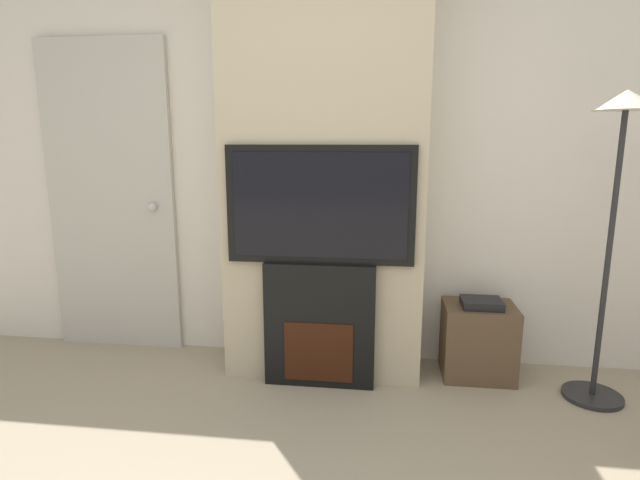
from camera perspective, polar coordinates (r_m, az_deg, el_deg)
The scene contains 7 objects.
wall_back at distance 3.22m, azimuth 1.03°, elevation 9.92°, with size 6.00×0.06×2.70m.
chimney_breast at distance 2.99m, azimuth 0.52°, elevation 9.80°, with size 1.18×0.42×2.70m.
fireplace at distance 2.97m, azimuth -0.00°, elevation -9.60°, with size 0.64×0.15×0.74m.
television at distance 2.80m, azimuth -0.01°, elevation 4.01°, with size 1.06×0.07×0.67m.
floor_lamp at distance 3.02m, azimuth 30.89°, elevation 6.31°, with size 0.32×0.32×1.68m.
media_stand at distance 3.25m, azimuth 17.61°, elevation -10.77°, with size 0.42×0.33×0.50m.
entry_door at distance 3.66m, azimuth -22.76°, elevation 4.31°, with size 0.89×0.09×2.07m.
Camera 1 is at (0.35, -1.17, 1.43)m, focal length 28.00 mm.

